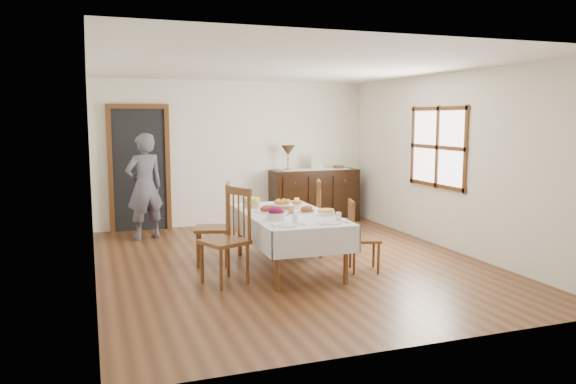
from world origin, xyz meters
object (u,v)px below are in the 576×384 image
object	(u,v)px
chair_right_near	(361,235)
person	(144,183)
dining_table	(288,220)
sideboard	(314,195)
chair_right_far	(329,218)
table_lamp	(288,151)
chair_left_far	(217,224)
chair_left_near	(229,236)

from	to	relation	value
chair_right_near	person	xyz separation A→B (m)	(-2.40, 2.86, 0.45)
dining_table	person	bearing A→B (deg)	124.03
person	sideboard	bearing A→B (deg)	169.40
chair_right_far	chair_right_near	bearing A→B (deg)	-156.84
person	table_lamp	world-z (taller)	person
chair_left_far	chair_right_near	xyz separation A→B (m)	(1.66, -0.92, -0.09)
chair_right_far	sideboard	world-z (taller)	chair_right_far
sideboard	chair_right_far	bearing A→B (deg)	-107.74
person	table_lamp	xyz separation A→B (m)	(2.62, 0.52, 0.43)
chair_right_near	person	distance (m)	3.76
dining_table	chair_right_near	size ratio (longest dim) A/B	2.33
chair_left_near	table_lamp	bearing A→B (deg)	127.06
chair_left_near	sideboard	bearing A→B (deg)	120.90
chair_right_near	chair_right_far	bearing A→B (deg)	20.13
chair_left_near	table_lamp	xyz separation A→B (m)	(1.93, 3.33, 0.77)
dining_table	chair_left_far	bearing A→B (deg)	150.82
chair_left_near	person	world-z (taller)	person
person	chair_left_far	bearing A→B (deg)	90.50
dining_table	table_lamp	xyz separation A→B (m)	(1.05, 2.93, 0.70)
chair_left_near	chair_right_far	bearing A→B (deg)	94.19
chair_left_far	chair_right_near	bearing A→B (deg)	76.30
sideboard	chair_right_near	bearing A→B (deg)	-102.48
chair_left_far	table_lamp	world-z (taller)	table_lamp
chair_left_near	chair_right_near	distance (m)	1.71
chair_left_near	chair_left_far	world-z (taller)	chair_left_near
sideboard	table_lamp	xyz separation A→B (m)	(-0.53, -0.03, 0.85)
chair_left_near	chair_right_near	xyz separation A→B (m)	(1.71, -0.05, -0.11)
chair_right_far	sideboard	bearing A→B (deg)	2.17
chair_right_near	chair_right_far	distance (m)	0.90
person	table_lamp	bearing A→B (deg)	170.70
chair_right_far	sideboard	xyz separation A→B (m)	(0.80, 2.51, -0.05)
dining_table	sideboard	xyz separation A→B (m)	(1.58, 2.96, -0.14)
chair_left_near	chair_right_near	world-z (taller)	chair_left_near
dining_table	chair_right_far	xyz separation A→B (m)	(0.78, 0.45, -0.09)
table_lamp	person	bearing A→B (deg)	-168.86
chair_right_far	chair_left_far	bearing A→B (deg)	108.91
chair_right_near	sideboard	bearing A→B (deg)	4.40
chair_left_far	person	world-z (taller)	person
chair_left_far	sideboard	size ratio (longest dim) A/B	0.67
table_lamp	chair_right_far	bearing A→B (deg)	-96.20
chair_right_far	table_lamp	world-z (taller)	table_lamp
chair_right_near	sideboard	distance (m)	3.48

